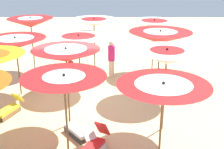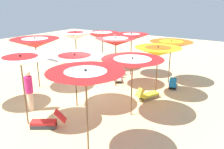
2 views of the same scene
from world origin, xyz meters
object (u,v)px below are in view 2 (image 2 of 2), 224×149
beach_umbrella_4 (116,42)px  lounger_3 (148,95)px  beach_umbrella_10 (21,61)px  beach_umbrella_5 (75,36)px  lounger_4 (117,77)px  beach_ball (115,69)px  lounger_1 (116,72)px  beach_umbrella_7 (75,60)px  beach_umbrella_2 (102,36)px  beach_umbrella_0 (171,45)px  beach_umbrella_1 (131,37)px  beachgoer_0 (29,90)px  lounger_0 (47,122)px  beach_umbrella_9 (86,79)px  beach_umbrella_3 (158,51)px  lounger_2 (172,84)px  beach_umbrella_8 (35,43)px  beach_umbrella_6 (132,64)px

beach_umbrella_4 → lounger_3: bearing=73.0°
beach_umbrella_10 → lounger_3: bearing=148.8°
beach_umbrella_5 → beach_umbrella_4: bearing=84.5°
lounger_3 → lounger_4: 2.83m
beach_ball → lounger_1: bearing=38.3°
beach_umbrella_7 → lounger_4: beach_umbrella_7 is taller
beach_umbrella_2 → beach_umbrella_0: bearing=86.6°
beach_umbrella_1 → beachgoer_0: 6.47m
lounger_0 → beachgoer_0: (-0.56, -1.54, 0.63)m
beach_umbrella_9 → lounger_1: size_ratio=2.21×
beach_umbrella_9 → beach_ball: (-7.24, -3.79, -2.10)m
beach_umbrella_10 → lounger_1: beach_umbrella_10 is taller
lounger_1 → lounger_4: lounger_1 is taller
beach_umbrella_7 → lounger_3: beach_umbrella_7 is taller
beach_umbrella_10 → beach_umbrella_3: bearing=150.4°
lounger_0 → beachgoer_0: beachgoer_0 is taller
beach_umbrella_4 → lounger_1: 2.63m
beach_umbrella_0 → beach_umbrella_5: 5.21m
lounger_3 → lounger_2: bearing=10.1°
beach_umbrella_3 → lounger_3: (0.52, -0.14, -1.88)m
beach_umbrella_7 → lounger_0: beach_umbrella_7 is taller
beach_umbrella_1 → lounger_0: size_ratio=2.05×
beach_umbrella_7 → beach_umbrella_3: bearing=140.7°
beach_umbrella_2 → lounger_4: beach_umbrella_2 is taller
beach_umbrella_8 → lounger_1: beach_umbrella_8 is taller
lounger_3 → beach_ball: size_ratio=3.86×
lounger_2 → beachgoer_0: (5.56, -3.81, 0.63)m
beach_umbrella_3 → beach_umbrella_5: beach_umbrella_5 is taller
lounger_2 → beach_umbrella_7: bearing=127.7°
lounger_2 → beach_umbrella_3: bearing=148.2°
beach_umbrella_1 → beach_umbrella_10: size_ratio=0.98×
beach_umbrella_9 → beach_ball: size_ratio=8.09×
beach_umbrella_0 → beach_umbrella_9: beach_umbrella_9 is taller
beach_ball → beach_umbrella_3: bearing=58.4°
beach_umbrella_7 → lounger_3: size_ratio=1.89×
beach_umbrella_0 → beach_umbrella_7: size_ratio=0.99×
lounger_2 → lounger_4: bearing=80.8°
beach_umbrella_4 → beach_umbrella_6: size_ratio=1.11×
beach_umbrella_1 → beach_ball: beach_umbrella_1 is taller
beachgoer_0 → beach_umbrella_2: bearing=-44.2°
lounger_3 → beach_umbrella_1: bearing=63.2°
beach_umbrella_6 → beach_ball: bearing=-140.9°
beach_umbrella_3 → lounger_3: beach_umbrella_3 is taller
lounger_1 → lounger_3: (2.05, 2.97, -0.02)m
beach_umbrella_4 → beach_ball: beach_umbrella_4 is taller
beach_umbrella_10 → lounger_1: (-6.37, -0.35, -2.07)m
beach_umbrella_4 → beach_umbrella_3: bearing=86.9°
beach_ball → beach_umbrella_4: bearing=33.8°
beach_umbrella_5 → lounger_1: 3.09m
beach_umbrella_1 → lounger_1: (0.62, -0.59, -2.00)m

